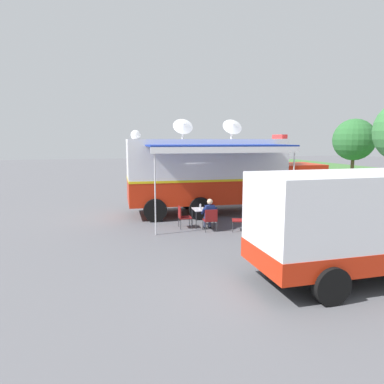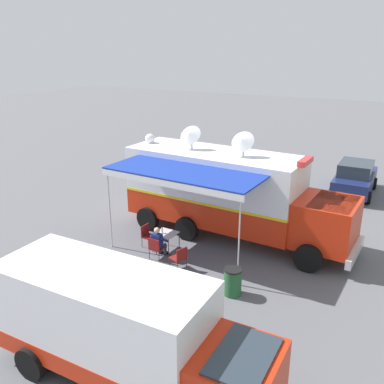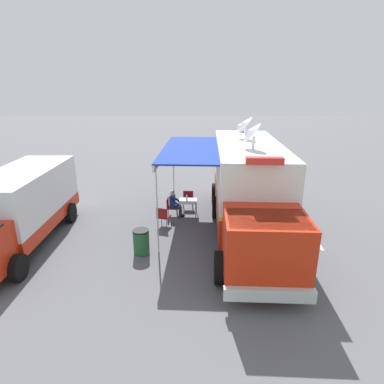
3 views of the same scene
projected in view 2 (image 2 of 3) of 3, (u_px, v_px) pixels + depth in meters
ground_plane at (213, 231)px, 18.19m from camera, size 100.00×100.00×0.00m
lot_stripe at (237, 212)px, 20.32m from camera, size 0.37×4.80×0.01m
command_truck at (230, 192)px, 17.15m from camera, size 5.15×9.60×4.53m
folding_table at (166, 235)px, 16.29m from camera, size 0.84×0.84×0.73m
water_bottle at (162, 231)px, 16.25m from camera, size 0.07×0.07×0.22m
folding_chair_at_table at (156, 247)px, 15.65m from camera, size 0.50×0.50×0.87m
folding_chair_beside_table at (147, 234)px, 16.72m from camera, size 0.50×0.50×0.87m
folding_chair_spare_by_truck at (180, 257)px, 14.94m from camera, size 0.61×0.61×0.87m
seated_responder at (159, 241)px, 15.76m from camera, size 0.68×0.57×1.25m
trash_bin at (233, 282)px, 13.47m from camera, size 0.57×0.57×0.91m
support_truck at (122, 329)px, 9.75m from camera, size 2.38×6.82×2.70m
car_behind_truck at (355, 178)px, 22.50m from camera, size 4.20×2.03×1.76m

